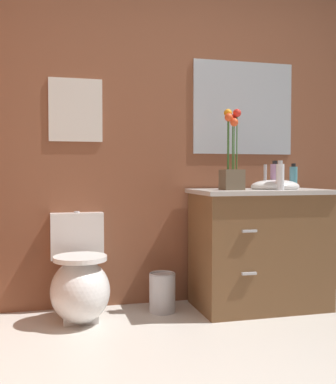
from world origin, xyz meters
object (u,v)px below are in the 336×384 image
at_px(toilet, 80,283).
at_px(hand_wash_bottle, 275,176).
at_px(vanity_cabinet, 260,247).
at_px(soap_bottle, 280,176).
at_px(wall_mirror, 243,108).
at_px(trash_bin, 162,292).
at_px(wall_poster, 76,110).
at_px(flower_vase, 232,164).
at_px(lotion_bottle, 293,177).

distance_m(toilet, hand_wash_bottle, 1.54).
distance_m(vanity_cabinet, soap_bottle, 0.52).
bearing_deg(soap_bottle, toilet, 174.16).
relative_size(vanity_cabinet, hand_wash_bottle, 5.02).
bearing_deg(wall_mirror, soap_bottle, -76.45).
xyz_separation_m(trash_bin, wall_mirror, (0.70, 0.24, 1.31)).
distance_m(toilet, soap_bottle, 1.53).
bearing_deg(wall_poster, wall_mirror, 0.00).
height_order(flower_vase, wall_mirror, wall_mirror).
height_order(vanity_cabinet, flower_vase, flower_vase).
relative_size(vanity_cabinet, trash_bin, 3.75).
bearing_deg(lotion_bottle, vanity_cabinet, -174.32).
distance_m(soap_bottle, hand_wash_bottle, 0.11).
height_order(lotion_bottle, trash_bin, lotion_bottle).
bearing_deg(trash_bin, toilet, -176.88).
bearing_deg(wall_mirror, hand_wash_bottle, -68.78).
bearing_deg(trash_bin, vanity_cabinet, -4.67).
distance_m(toilet, lotion_bottle, 1.68).
bearing_deg(lotion_bottle, wall_poster, 170.16).
xyz_separation_m(soap_bottle, trash_bin, (-0.79, 0.17, -0.80)).
relative_size(toilet, trash_bin, 2.54).
relative_size(vanity_cabinet, wall_mirror, 1.28).
bearing_deg(flower_vase, toilet, 175.95).
bearing_deg(toilet, soap_bottle, -5.84).
bearing_deg(wall_mirror, trash_bin, -161.20).
xyz_separation_m(trash_bin, wall_poster, (-0.56, 0.24, 1.26)).
bearing_deg(wall_mirror, flower_vase, -124.19).
bearing_deg(vanity_cabinet, flower_vase, -168.83).
relative_size(wall_poster, wall_mirror, 0.55).
distance_m(hand_wash_bottle, wall_poster, 1.48).
relative_size(hand_wash_bottle, wall_mirror, 0.25).
bearing_deg(hand_wash_bottle, trash_bin, 175.80).
relative_size(flower_vase, lotion_bottle, 2.99).
xyz_separation_m(flower_vase, lotion_bottle, (0.51, 0.07, -0.09)).
relative_size(toilet, soap_bottle, 3.41).
height_order(toilet, flower_vase, flower_vase).
relative_size(soap_bottle, wall_poster, 0.46).
bearing_deg(flower_vase, trash_bin, 167.48).
distance_m(hand_wash_bottle, wall_mirror, 0.61).
relative_size(toilet, flower_vase, 1.25).
distance_m(lotion_bottle, trash_bin, 1.25).
bearing_deg(wall_mirror, vanity_cabinet, -89.46).
bearing_deg(flower_vase, soap_bottle, -11.35).
distance_m(toilet, wall_mirror, 1.76).
height_order(toilet, lotion_bottle, lotion_bottle).
relative_size(flower_vase, hand_wash_bottle, 2.73).
relative_size(soap_bottle, lotion_bottle, 1.09).
relative_size(vanity_cabinet, flower_vase, 1.84).
bearing_deg(trash_bin, lotion_bottle, -1.74).
bearing_deg(trash_bin, wall_poster, 157.13).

